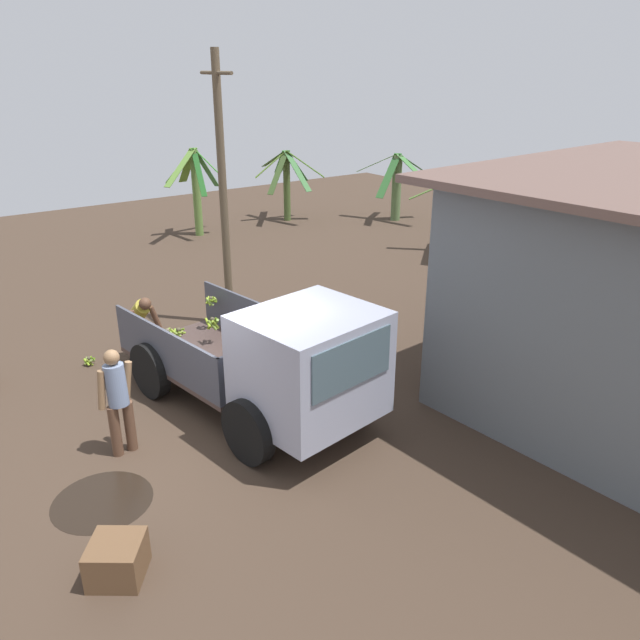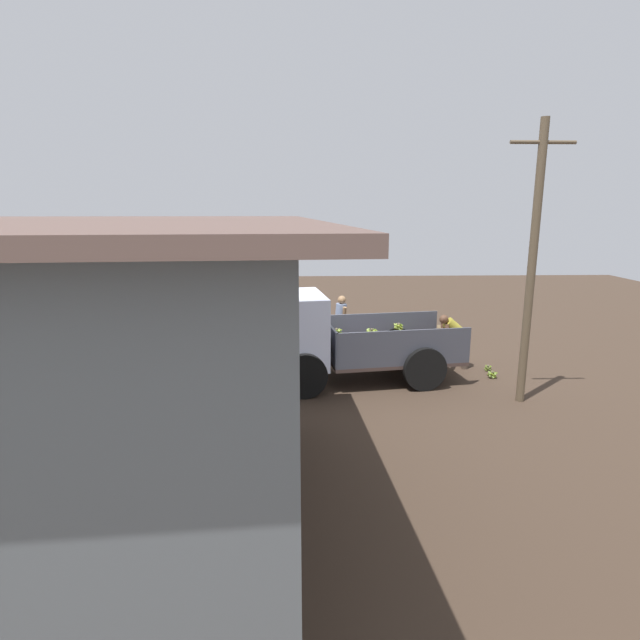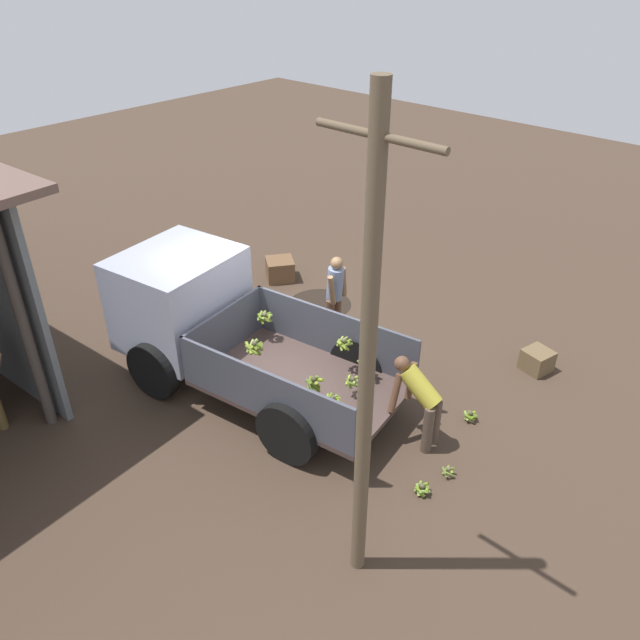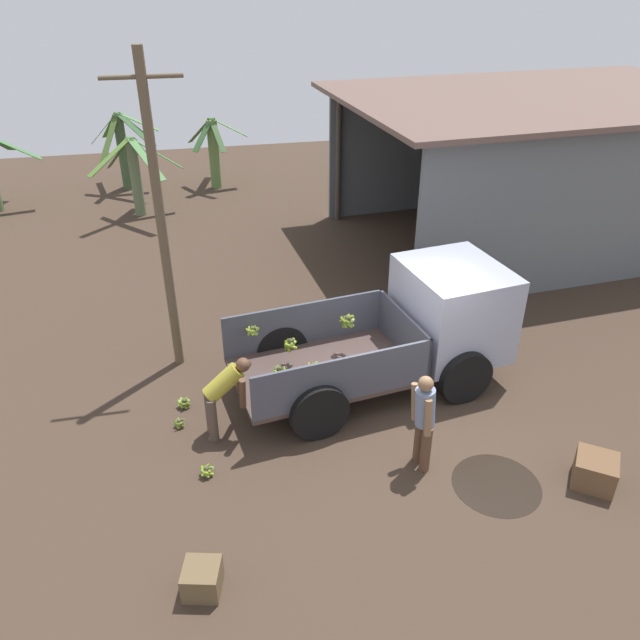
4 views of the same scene
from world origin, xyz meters
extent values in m
plane|color=#403025|center=(0.00, 0.00, 0.00)|extent=(36.00, 36.00, 0.00)
cylinder|color=black|center=(0.72, -2.04, 0.00)|extent=(1.29, 1.29, 0.01)
cube|color=#453530|center=(-1.28, 0.62, 0.52)|extent=(3.29, 2.34, 0.08)
cube|color=#454853|center=(-1.42, 1.54, 0.96)|extent=(3.02, 0.50, 0.80)
cube|color=#454853|center=(-1.14, -0.30, 0.96)|extent=(3.02, 0.50, 0.80)
cube|color=#454853|center=(0.20, 0.84, 0.96)|extent=(0.33, 1.90, 0.80)
cube|color=#A0A5BC|center=(1.15, 0.98, 1.28)|extent=(1.88, 2.09, 1.58)
cube|color=#4C606B|center=(1.96, 1.10, 1.59)|extent=(0.25, 1.49, 0.70)
cylinder|color=black|center=(0.76, 1.92, 0.48)|extent=(0.99, 0.36, 0.97)
cylinder|color=black|center=(1.05, -0.03, 0.48)|extent=(0.99, 0.36, 0.97)
cylinder|color=black|center=(-1.88, 1.53, 0.48)|extent=(0.99, 0.36, 0.97)
cylinder|color=black|center=(-1.59, -0.42, 0.48)|extent=(0.99, 0.36, 0.97)
sphere|color=brown|center=(-2.41, 1.17, 1.20)|extent=(0.07, 0.07, 0.07)
cylinder|color=olive|center=(-2.35, 1.22, 1.16)|extent=(0.13, 0.16, 0.10)
cylinder|color=olive|center=(-2.41, 1.23, 1.14)|extent=(0.16, 0.04, 0.13)
cylinder|color=#93AD37|center=(-2.44, 1.21, 1.13)|extent=(0.13, 0.11, 0.15)
cylinder|color=#8AB12F|center=(-2.47, 1.18, 1.14)|extent=(0.06, 0.16, 0.14)
cylinder|color=olive|center=(-2.46, 1.12, 1.15)|extent=(0.14, 0.15, 0.11)
cylinder|color=#87A628|center=(-2.41, 1.12, 1.14)|extent=(0.15, 0.04, 0.14)
cylinder|color=#7FA343|center=(-2.37, 1.13, 1.13)|extent=(0.13, 0.13, 0.15)
cylinder|color=#60831A|center=(-2.34, 1.18, 1.15)|extent=(0.05, 0.17, 0.11)
sphere|color=#48412F|center=(-1.80, 0.89, 1.03)|extent=(0.08, 0.08, 0.08)
cylinder|color=#7EA040|center=(-1.80, 0.96, 0.95)|extent=(0.19, 0.05, 0.20)
cylinder|color=#537318|center=(-1.85, 0.92, 0.94)|extent=(0.13, 0.17, 0.21)
cylinder|color=olive|center=(-1.85, 0.86, 0.94)|extent=(0.12, 0.17, 0.21)
cylinder|color=#84A222|center=(-1.81, 0.80, 0.98)|extent=(0.23, 0.07, 0.14)
cylinder|color=olive|center=(-1.75, 0.85, 0.94)|extent=(0.14, 0.17, 0.20)
cylinder|color=olive|center=(-1.75, 0.91, 0.94)|extent=(0.11, 0.17, 0.21)
sphere|color=#403929|center=(-1.98, -0.09, 0.93)|extent=(0.09, 0.09, 0.09)
cylinder|color=olive|center=(-1.90, -0.14, 0.89)|extent=(0.16, 0.21, 0.12)
cylinder|color=#597722|center=(-1.92, -0.06, 0.85)|extent=(0.12, 0.18, 0.20)
cylinder|color=#86A931|center=(-1.97, -0.02, 0.85)|extent=(0.20, 0.06, 0.18)
cylinder|color=olive|center=(-2.04, -0.03, 0.88)|extent=(0.19, 0.19, 0.13)
cylinder|color=olive|center=(-2.06, -0.12, 0.87)|extent=(0.12, 0.22, 0.15)
cylinder|color=olive|center=(-1.98, -0.17, 0.87)|extent=(0.21, 0.06, 0.16)
sphere|color=brown|center=(-1.58, -0.06, 1.13)|extent=(0.08, 0.08, 0.08)
cylinder|color=#5B7C1F|center=(-1.60, -0.11, 1.05)|extent=(0.15, 0.11, 0.17)
cylinder|color=olive|center=(-1.56, -0.12, 1.06)|extent=(0.18, 0.07, 0.15)
cylinder|color=olive|center=(-1.51, -0.10, 1.08)|extent=(0.12, 0.18, 0.12)
cylinder|color=olive|center=(-1.50, -0.05, 1.08)|extent=(0.07, 0.19, 0.11)
cylinder|color=#82A640|center=(-1.55, 0.00, 1.06)|extent=(0.16, 0.11, 0.15)
cylinder|color=#8FAD2A|center=(-1.59, 0.02, 1.08)|extent=(0.19, 0.06, 0.12)
cylinder|color=olive|center=(-1.62, -0.02, 1.06)|extent=(0.14, 0.14, 0.16)
cylinder|color=olive|center=(-1.66, -0.06, 1.09)|extent=(0.04, 0.19, 0.10)
sphere|color=brown|center=(-0.02, 0.16, 1.06)|extent=(0.08, 0.08, 0.08)
cylinder|color=#597A22|center=(-0.07, 0.22, 1.01)|extent=(0.18, 0.16, 0.12)
cylinder|color=#8BA740|center=(-0.09, 0.17, 0.99)|extent=(0.07, 0.19, 0.16)
cylinder|color=olive|center=(-0.09, 0.10, 1.02)|extent=(0.16, 0.18, 0.11)
cylinder|color=#8DA83D|center=(-0.03, 0.08, 1.00)|extent=(0.20, 0.06, 0.14)
cylinder|color=#597329|center=(0.02, 0.09, 1.01)|extent=(0.19, 0.14, 0.13)
cylinder|color=olive|center=(0.06, 0.15, 1.01)|extent=(0.06, 0.20, 0.12)
cylinder|color=olive|center=(0.05, 0.19, 1.02)|extent=(0.13, 0.20, 0.11)
cylinder|color=olive|center=(0.00, 0.22, 1.00)|extent=(0.19, 0.09, 0.15)
sphere|color=#4C4431|center=(-0.76, 1.06, 1.26)|extent=(0.08, 0.08, 0.08)
cylinder|color=olive|center=(-0.81, 1.08, 1.17)|extent=(0.10, 0.17, 0.21)
cylinder|color=olive|center=(-0.83, 1.04, 1.19)|extent=(0.11, 0.21, 0.17)
cylinder|color=olive|center=(-0.78, 0.99, 1.19)|extent=(0.20, 0.11, 0.18)
cylinder|color=olive|center=(-0.74, 0.99, 1.19)|extent=(0.20, 0.09, 0.18)
cylinder|color=olive|center=(-0.68, 1.03, 1.20)|extent=(0.12, 0.22, 0.15)
cylinder|color=#95AD4E|center=(-0.68, 1.07, 1.19)|extent=(0.08, 0.20, 0.18)
cylinder|color=olive|center=(-0.73, 1.14, 1.21)|extent=(0.22, 0.12, 0.13)
cylinder|color=olive|center=(-0.78, 1.14, 1.21)|extent=(0.22, 0.10, 0.14)
sphere|color=#4E4633|center=(-2.08, 0.34, 0.87)|extent=(0.08, 0.08, 0.08)
cylinder|color=#84AB32|center=(-2.11, 0.28, 0.81)|extent=(0.17, 0.11, 0.13)
cylinder|color=olive|center=(-2.04, 0.29, 0.82)|extent=(0.16, 0.14, 0.12)
cylinder|color=olive|center=(-2.01, 0.37, 0.83)|extent=(0.10, 0.18, 0.10)
cylinder|color=olive|center=(-2.06, 0.40, 0.81)|extent=(0.17, 0.10, 0.14)
cylinder|color=#5E7721|center=(-2.14, 0.39, 0.82)|extent=(0.15, 0.16, 0.11)
cylinder|color=olive|center=(-2.13, 0.33, 0.79)|extent=(0.07, 0.14, 0.17)
cube|color=slate|center=(5.53, 9.48, 1.83)|extent=(9.49, 0.81, 3.67)
cube|color=slate|center=(5.98, 3.55, 1.83)|extent=(9.49, 0.81, 3.67)
cube|color=brown|center=(5.76, 6.51, 3.73)|extent=(10.79, 7.61, 0.12)
cylinder|color=#3F3833|center=(1.01, 8.94, 1.83)|extent=(0.16, 0.16, 3.67)
cylinder|color=#3F3833|center=(1.43, 3.40, 1.83)|extent=(0.16, 0.16, 3.67)
cylinder|color=brown|center=(-3.73, 2.23, 2.79)|extent=(0.17, 0.17, 5.58)
cylinder|color=brown|center=(-3.73, 2.23, 5.13)|extent=(1.25, 0.07, 0.07)
cube|color=#3C7036|center=(-8.19, 11.91, 1.92)|extent=(1.55, 0.39, 0.93)
cylinder|color=#597D4A|center=(4.39, 12.98, 1.21)|extent=(0.30, 0.30, 2.42)
cube|color=#4A7326|center=(5.10, 12.89, 1.91)|extent=(1.46, 0.37, 1.14)
cube|color=#34791E|center=(4.93, 13.58, 2.06)|extent=(1.29, 1.39, 0.84)
cube|color=#558927|center=(4.33, 13.45, 1.97)|extent=(0.40, 0.99, 1.02)
cube|color=#288829|center=(3.85, 13.20, 2.06)|extent=(1.19, 0.70, 0.84)
cube|color=#456A36|center=(3.75, 12.68, 1.97)|extent=(1.41, 0.86, 1.02)
cube|color=#317B27|center=(4.28, 12.53, 1.94)|extent=(0.50, 0.98, 1.08)
cube|color=#3A5C24|center=(4.78, 12.58, 2.07)|extent=(0.98, 1.00, 0.81)
cylinder|color=#415B39|center=(-5.16, 13.15, 1.22)|extent=(0.33, 0.33, 2.43)
cube|color=#4B7E40|center=(-4.55, 13.11, 2.18)|extent=(1.25, 0.32, 0.62)
cube|color=#27521D|center=(-4.83, 13.71, 2.00)|extent=(0.87, 1.24, 0.99)
cube|color=#478735|center=(-5.47, 13.79, 1.96)|extent=(0.80, 1.38, 1.06)
cube|color=#628B4A|center=(-5.62, 13.19, 2.01)|extent=(0.95, 0.32, 0.95)
cube|color=#445E29|center=(-5.46, 12.65, 1.83)|extent=(0.77, 1.12, 1.33)
cube|color=#2D4F2A|center=(-4.64, 12.55, 2.08)|extent=(1.22, 1.36, 0.83)
cylinder|color=#61724F|center=(-4.69, 10.56, 1.12)|extent=(0.31, 0.31, 2.25)
cube|color=#447938|center=(-4.00, 10.68, 1.78)|extent=(1.41, 0.43, 1.05)
cube|color=#457841|center=(-4.55, 11.04, 1.89)|extent=(0.56, 1.05, 0.83)
cube|color=#3E5B31|center=(-5.06, 10.73, 1.84)|extent=(0.84, 0.54, 0.93)
cube|color=#476929|center=(-5.25, 10.02, 1.92)|extent=(1.27, 1.24, 0.77)
cube|color=#4F8245|center=(-4.27, 9.83, 1.87)|extent=(1.02, 1.58, 0.88)
cylinder|color=#5E7F42|center=(-2.27, 12.69, 1.11)|extent=(0.34, 0.34, 2.22)
cube|color=#598344|center=(-1.71, 12.76, 1.94)|extent=(1.16, 0.40, 0.66)
cube|color=#2D7722|center=(-2.17, 13.47, 1.80)|extent=(0.44, 1.58, 0.94)
cube|color=#486233|center=(-2.63, 13.02, 1.83)|extent=(0.88, 0.82, 0.89)
cube|color=#345B2D|center=(-2.58, 12.43, 1.81)|extent=(0.79, 0.72, 0.92)
cube|color=#426437|center=(-2.13, 12.29, 1.82)|extent=(0.45, 0.88, 0.90)
cylinder|color=brown|center=(-0.21, -1.50, 0.39)|extent=(0.17, 0.17, 0.79)
cylinder|color=brown|center=(-0.23, -1.28, 0.39)|extent=(0.17, 0.17, 0.79)
cylinder|color=#7282A2|center=(-0.24, -1.39, 1.10)|extent=(0.36, 0.32, 0.64)
sphere|color=#8C6746|center=(-0.27, -1.40, 1.51)|extent=(0.22, 0.22, 0.22)
cylinder|color=#8C6746|center=(-0.27, -1.59, 1.06)|extent=(0.12, 0.17, 0.59)
cylinder|color=#8C6746|center=(-0.32, -1.20, 1.07)|extent=(0.12, 0.21, 0.59)
cylinder|color=#4F4035|center=(-3.26, 0.06, 0.40)|extent=(0.17, 0.17, 0.79)
cylinder|color=#4F4035|center=(-3.24, -0.16, 0.40)|extent=(0.17, 0.17, 0.79)
cylinder|color=gold|center=(-3.01, -0.03, 0.99)|extent=(0.69, 0.35, 0.62)
sphere|color=brown|center=(-2.69, 0.00, 1.26)|extent=(0.22, 0.22, 0.22)
cylinder|color=brown|center=(-2.75, 0.20, 0.88)|extent=(0.13, 0.28, 0.59)
cylinder|color=brown|center=(-2.74, -0.20, 0.87)|extent=(0.12, 0.22, 0.59)
cylinder|color=brown|center=(2.05, 4.04, 0.39)|extent=(0.19, 0.19, 0.77)
cylinder|color=brown|center=(1.84, 3.97, 0.39)|extent=(0.19, 0.19, 0.77)
cylinder|color=gray|center=(1.95, 4.00, 1.07)|extent=(0.37, 0.38, 0.61)
sphere|color=tan|center=(1.95, 3.99, 1.48)|extent=(0.22, 0.22, 0.22)
cylinder|color=tan|center=(2.14, 4.02, 1.04)|extent=(0.20, 0.16, 0.58)
cylinder|color=tan|center=(1.81, 3.81, 1.07)|extent=(0.34, 0.20, 0.56)
sphere|color=#4D4632|center=(-3.40, -0.95, 0.15)|extent=(0.07, 0.07, 0.07)
cylinder|color=#5E851D|center=(-3.42, -0.89, 0.11)|extent=(0.17, 0.09, 0.10)
cylinder|color=olive|center=(-3.47, -0.95, 0.10)|extent=(0.05, 0.16, 0.11)
cylinder|color=olive|center=(-3.43, -1.00, 0.09)|extent=(0.15, 0.12, 0.13)
cylinder|color=#87AF26|center=(-3.38, -1.00, 0.09)|extent=(0.16, 0.10, 0.13)
cylinder|color=olive|center=(-3.36, -0.96, 0.08)|extent=(0.05, 0.13, 0.15)
cylinder|color=#7FA047|center=(-3.36, -0.90, 0.10)|extent=(0.15, 0.13, 0.11)
sphere|color=brown|center=(-3.69, 0.79, 0.14)|extent=(0.07, 0.07, 0.07)
cylinder|color=olive|center=(-3.70, 0.74, 0.08)|extent=(0.15, 0.07, 0.15)
cylinder|color=#5B731A|center=(-3.65, 0.73, 0.10)|extent=(0.17, 0.12, 0.11)
cylinder|color=olive|center=(-3.62, 0.79, 0.09)|extent=(0.06, 0.17, 0.13)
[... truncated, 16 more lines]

